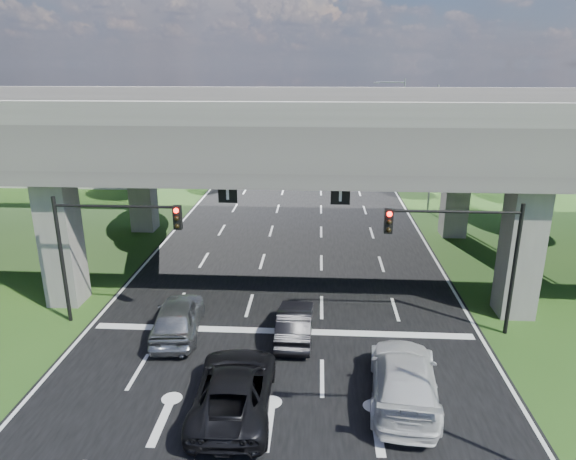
# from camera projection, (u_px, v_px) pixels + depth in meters

# --- Properties ---
(ground) EXTENTS (160.00, 160.00, 0.00)m
(ground) POSITION_uv_depth(u_px,v_px,m) (275.00, 377.00, 19.76)
(ground) COLOR #204014
(ground) RESTS_ON ground
(road) EXTENTS (18.00, 120.00, 0.03)m
(road) POSITION_uv_depth(u_px,v_px,m) (290.00, 275.00, 29.25)
(road) COLOR black
(road) RESTS_ON ground
(overpass) EXTENTS (80.00, 15.00, 10.00)m
(overpass) POSITION_uv_depth(u_px,v_px,m) (292.00, 131.00, 28.72)
(overpass) COLOR #3B3835
(overpass) RESTS_ON ground
(warehouse) EXTENTS (20.00, 10.00, 4.00)m
(warehouse) POSITION_uv_depth(u_px,v_px,m) (56.00, 159.00, 53.86)
(warehouse) COLOR #9E9E99
(warehouse) RESTS_ON ground
(signal_right) EXTENTS (5.76, 0.54, 6.00)m
(signal_right) POSITION_uv_depth(u_px,v_px,m) (466.00, 244.00, 21.77)
(signal_right) COLOR black
(signal_right) RESTS_ON ground
(signal_left) EXTENTS (5.76, 0.54, 6.00)m
(signal_left) POSITION_uv_depth(u_px,v_px,m) (106.00, 237.00, 22.66)
(signal_left) COLOR black
(signal_left) RESTS_ON ground
(streetlight_far) EXTENTS (3.38, 0.25, 10.00)m
(streetlight_far) POSITION_uv_depth(u_px,v_px,m) (428.00, 140.00, 40.18)
(streetlight_far) COLOR gray
(streetlight_far) RESTS_ON ground
(streetlight_beyond) EXTENTS (3.38, 0.25, 10.00)m
(streetlight_beyond) POSITION_uv_depth(u_px,v_px,m) (399.00, 119.00, 55.38)
(streetlight_beyond) COLOR gray
(streetlight_beyond) RESTS_ON ground
(tree_left_near) EXTENTS (4.50, 4.50, 7.80)m
(tree_left_near) POSITION_uv_depth(u_px,v_px,m) (137.00, 146.00, 43.76)
(tree_left_near) COLOR black
(tree_left_near) RESTS_ON ground
(tree_left_mid) EXTENTS (3.91, 3.90, 6.76)m
(tree_left_mid) POSITION_uv_depth(u_px,v_px,m) (136.00, 140.00, 51.73)
(tree_left_mid) COLOR black
(tree_left_mid) RESTS_ON ground
(tree_left_far) EXTENTS (4.80, 4.80, 8.32)m
(tree_left_far) POSITION_uv_depth(u_px,v_px,m) (193.00, 122.00, 58.80)
(tree_left_far) COLOR black
(tree_left_far) RESTS_ON ground
(tree_right_near) EXTENTS (4.20, 4.20, 7.28)m
(tree_right_near) POSITION_uv_depth(u_px,v_px,m) (452.00, 149.00, 44.23)
(tree_right_near) COLOR black
(tree_right_near) RESTS_ON ground
(tree_right_mid) EXTENTS (3.91, 3.90, 6.76)m
(tree_right_mid) POSITION_uv_depth(u_px,v_px,m) (463.00, 140.00, 51.76)
(tree_right_mid) COLOR black
(tree_right_mid) RESTS_ON ground
(tree_right_far) EXTENTS (4.50, 4.50, 7.80)m
(tree_right_far) POSITION_uv_depth(u_px,v_px,m) (410.00, 125.00, 59.38)
(tree_right_far) COLOR black
(tree_right_far) RESTS_ON ground
(car_silver) EXTENTS (2.44, 5.04, 1.66)m
(car_silver) POSITION_uv_depth(u_px,v_px,m) (178.00, 317.00, 22.60)
(car_silver) COLOR gray
(car_silver) RESTS_ON road
(car_dark) EXTENTS (1.53, 4.25, 1.39)m
(car_dark) POSITION_uv_depth(u_px,v_px,m) (295.00, 323.00, 22.35)
(car_dark) COLOR black
(car_dark) RESTS_ON road
(car_white) EXTENTS (2.93, 5.95, 1.67)m
(car_white) POSITION_uv_depth(u_px,v_px,m) (404.00, 378.00, 18.18)
(car_white) COLOR silver
(car_white) RESTS_ON road
(car_trailing) EXTENTS (2.75, 5.72, 1.57)m
(car_trailing) POSITION_uv_depth(u_px,v_px,m) (234.00, 389.00, 17.68)
(car_trailing) COLOR black
(car_trailing) RESTS_ON road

